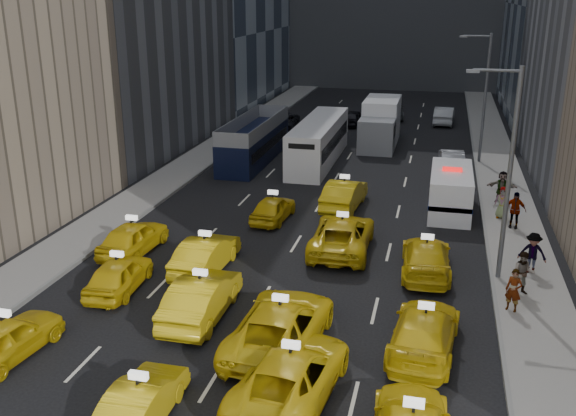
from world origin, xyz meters
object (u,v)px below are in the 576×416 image
at_px(box_truck, 380,123).
at_px(city_bus, 319,142).
at_px(double_decker, 254,140).
at_px(nypd_van, 450,192).
at_px(pedestrian_0, 514,290).

bearing_deg(box_truck, city_bus, -124.10).
distance_m(double_decker, city_bus, 4.63).
height_order(nypd_van, double_decker, double_decker).
height_order(nypd_van, city_bus, city_bus).
xyz_separation_m(box_truck, pedestrian_0, (7.79, -27.12, -0.76)).
bearing_deg(box_truck, pedestrian_0, -77.66).
xyz_separation_m(nypd_van, city_bus, (-9.18, 8.92, 0.35)).
relative_size(box_truck, pedestrian_0, 4.68).
bearing_deg(city_bus, box_truck, 66.48).
bearing_deg(city_bus, nypd_van, -37.28).
relative_size(nypd_van, box_truck, 0.76).
distance_m(city_bus, box_truck, 7.37).
bearing_deg(pedestrian_0, double_decker, 152.60).
relative_size(city_bus, box_truck, 1.49).
distance_m(nypd_van, city_bus, 12.80).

